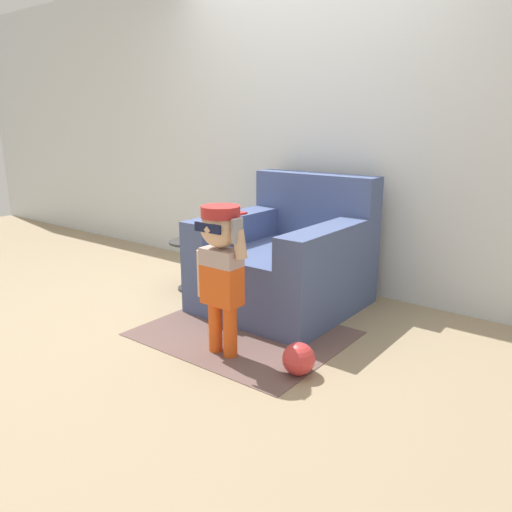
{
  "coord_description": "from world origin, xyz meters",
  "views": [
    {
      "loc": [
        2.14,
        -2.64,
        1.3
      ],
      "look_at": [
        0.28,
        -0.25,
        0.48
      ],
      "focal_mm": 35.0,
      "sensor_mm": 36.0,
      "label": 1
    }
  ],
  "objects_px": {
    "person_child": "(221,257)",
    "side_table": "(190,260)",
    "toy_ball": "(299,359)",
    "armchair": "(287,261)"
  },
  "relations": [
    {
      "from": "armchair",
      "to": "person_child",
      "type": "bearing_deg",
      "value": -79.61
    },
    {
      "from": "side_table",
      "to": "armchair",
      "type": "bearing_deg",
      "value": 12.89
    },
    {
      "from": "side_table",
      "to": "toy_ball",
      "type": "xyz_separation_m",
      "value": [
        1.44,
        -0.64,
        -0.16
      ]
    },
    {
      "from": "armchair",
      "to": "toy_ball",
      "type": "bearing_deg",
      "value": -52.1
    },
    {
      "from": "armchair",
      "to": "side_table",
      "type": "xyz_separation_m",
      "value": [
        -0.8,
        -0.18,
        -0.08
      ]
    },
    {
      "from": "person_child",
      "to": "toy_ball",
      "type": "bearing_deg",
      "value": 7.24
    },
    {
      "from": "toy_ball",
      "to": "person_child",
      "type": "bearing_deg",
      "value": -172.76
    },
    {
      "from": "person_child",
      "to": "side_table",
      "type": "distance_m",
      "value": 1.24
    },
    {
      "from": "armchair",
      "to": "person_child",
      "type": "xyz_separation_m",
      "value": [
        0.16,
        -0.89,
        0.25
      ]
    },
    {
      "from": "person_child",
      "to": "side_table",
      "type": "relative_size",
      "value": 2.15
    }
  ]
}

